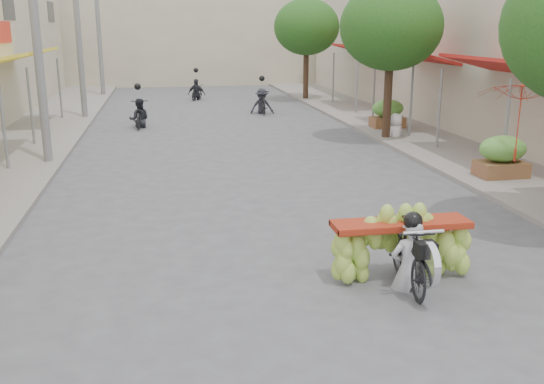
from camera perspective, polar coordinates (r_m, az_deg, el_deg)
The scene contains 17 objects.
ground at distance 7.12m, azimuth 9.46°, elevation -16.94°, with size 120.00×120.00×0.00m, color #545458.
sidewalk_left at distance 21.52m, azimuth -23.17°, elevation 4.08°, with size 4.00×60.00×0.12m, color gray.
sidewalk_right at distance 22.89m, azimuth 13.53°, elevation 5.48°, with size 4.00×60.00×0.12m, color gray.
far_building at distance 43.70m, azimuth -7.70°, elevation 14.74°, with size 20.00×6.00×7.00m, color #C0B497.
utility_pole_mid at distance 17.94m, azimuth -21.45°, elevation 15.05°, with size 0.60×0.24×8.00m.
utility_pole_far at distance 26.84m, azimuth -17.85°, elevation 15.08°, with size 0.60×0.24×8.00m.
utility_pole_back at distance 35.79m, azimuth -16.04°, elevation 15.08°, with size 0.60×0.24×8.00m.
street_tree_mid at distance 21.05m, azimuth 11.16°, elevation 15.00°, with size 3.40×3.40×5.25m.
street_tree_far at distance 32.53m, azimuth 3.27°, elevation 15.23°, with size 3.40×3.40×5.25m.
produce_crate_mid at distance 16.29m, azimuth 20.87°, elevation 3.42°, with size 1.20×0.88×1.16m.
produce_crate_far at distance 23.40m, azimuth 10.84°, elevation 7.46°, with size 1.20×0.88×1.16m.
banana_motorbike at distance 9.29m, azimuth 12.49°, elevation -4.57°, with size 2.20×1.89×2.00m.
market_umbrella at distance 15.49m, azimuth 22.70°, elevation 9.64°, with size 2.58×2.58×1.94m.
pedestrian at distance 21.46m, azimuth 11.65°, elevation 7.26°, with size 0.90×0.77×1.57m.
bg_motorbike_a at distance 24.18m, azimuth -12.43°, elevation 7.65°, with size 0.81×1.79×1.95m.
bg_motorbike_b at distance 27.49m, azimuth -0.96°, elevation 9.08°, with size 1.06×1.91×1.95m.
bg_motorbike_c at distance 33.06m, azimuth -7.14°, elevation 10.03°, with size 1.10×1.51×1.95m.
Camera 1 is at (-2.16, -5.64, 3.77)m, focal length 40.00 mm.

